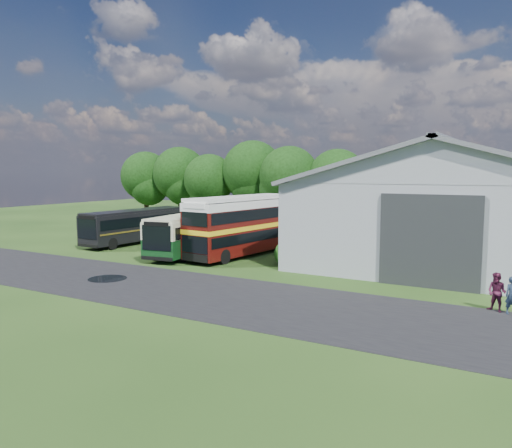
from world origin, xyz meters
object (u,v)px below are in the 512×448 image
Objects in this scene: bus_maroon_double at (242,226)px; visitor_a at (512,296)px; bus_dark_single at (136,225)px; bus_green_single at (195,232)px; visitor_b at (497,293)px; storage_shed at (463,199)px.

visitor_a is at bearing -15.29° from bus_maroon_double.
bus_dark_single reaches higher than visitor_a.
bus_dark_single is (-11.36, 0.96, -0.65)m from bus_maroon_double.
visitor_b is (21.25, -6.36, -0.73)m from bus_green_single.
visitor_b is at bearing -13.60° from bus_dark_single.
visitor_a is at bearing 15.80° from visitor_b.
storage_shed is at bearing 36.78° from bus_maroon_double.
visitor_a is at bearing -25.25° from bus_green_single.
bus_maroon_double is 5.98× the size of visitor_b.
visitor_a is at bearing -13.45° from bus_dark_single.
bus_maroon_double is (3.76, 0.68, 0.59)m from bus_green_single.
storage_shed reaches higher than visitor_b.
bus_maroon_double reaches higher than bus_green_single.
visitor_b is at bearing -15.74° from bus_maroon_double.
storage_shed is at bearing 17.91° from bus_green_single.
bus_dark_single is at bearing -163.97° from storage_shed.
bus_green_single is at bearing -172.99° from visitor_b.
visitor_b is (28.85, -8.00, -0.67)m from bus_dark_single.
visitor_a is (18.10, -7.13, -1.37)m from bus_maroon_double.
storage_shed is 16.02m from visitor_b.
bus_green_single reaches higher than visitor_b.
bus_maroon_double is at bearing 133.34° from visitor_a.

